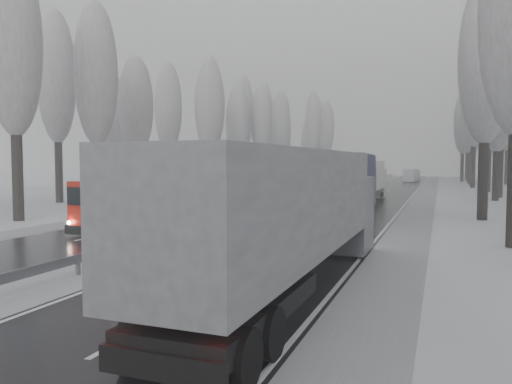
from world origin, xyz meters
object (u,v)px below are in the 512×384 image
Objects in this scene: truck_grey_tarp at (294,210)px; truck_red_white at (174,188)px; truck_red_red at (222,179)px; box_truck_distant at (412,175)px; truck_blue_box at (352,179)px; truck_cream_box at (364,179)px.

truck_red_white is at bearing 131.68° from truck_grey_tarp.
box_truck_distant is at bearing 80.44° from truck_red_red.
truck_cream_box is at bearing 88.87° from truck_blue_box.
box_truck_distant is at bearing 91.47° from truck_grey_tarp.
truck_red_red is at bearing 119.73° from truck_grey_tarp.
truck_red_white is at bearing -142.16° from truck_blue_box.
truck_red_white is (-11.16, -71.36, 0.95)m from box_truck_distant.
truck_cream_box is at bearing 42.67° from truck_red_red.
truck_grey_tarp is 2.43× the size of box_truck_distant.
truck_blue_box is 9.74m from truck_cream_box.
truck_grey_tarp reaches higher than truck_red_red.
truck_grey_tarp is 1.06× the size of truck_cream_box.
truck_blue_box is 62.29m from box_truck_distant.
truck_cream_box is at bearing 68.96° from truck_red_white.
box_truck_distant is 0.42× the size of truck_red_red.
truck_grey_tarp is 85.47m from box_truck_distant.
truck_cream_box is 0.96× the size of truck_red_red.
truck_cream_box reaches higher than truck_red_white.
truck_blue_box reaches higher than truck_red_white.
truck_blue_box is (-2.07, 23.19, 0.12)m from truck_grey_tarp.
truck_grey_tarp is 1.12× the size of truck_red_white.
truck_red_red is (-12.05, -61.78, 1.18)m from box_truck_distant.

